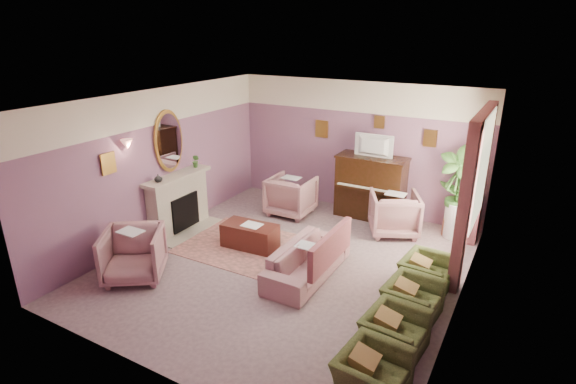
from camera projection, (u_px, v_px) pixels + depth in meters
The scene contains 48 objects.
floor at pixel (287, 264), 7.71m from camera, with size 5.50×6.00×0.01m, color gray.
ceiling at pixel (287, 100), 6.74m from camera, with size 5.50×6.00×0.01m, color silver.
wall_back at pixel (356, 147), 9.68m from camera, with size 5.50×0.02×2.80m, color #6D4D72.
wall_front at pixel (148, 270), 4.77m from camera, with size 5.50×0.02×2.80m, color #6D4D72.
wall_left at pixel (161, 164), 8.50m from camera, with size 0.02×6.00×2.80m, color #6D4D72.
wall_right at pixel (467, 222), 5.96m from camera, with size 0.02×6.00×2.80m, color #6D4D72.
picture_rail_band at pixel (358, 97), 9.30m from camera, with size 5.50×0.01×0.65m, color white.
stripe_panel at pixel (477, 211), 7.14m from camera, with size 0.01×3.00×2.15m, color #A7AFA0.
fireplace_surround at pixel (178, 203), 8.88m from camera, with size 0.30×1.40×1.10m, color #B1A790.
fireplace_inset at pixel (183, 211), 8.88m from camera, with size 0.18×0.72×0.68m, color black.
fire_ember at pixel (185, 220), 8.93m from camera, with size 0.06×0.54×0.10m, color #E94B17.
mantel_shelf at pixel (177, 176), 8.67m from camera, with size 0.40×1.55×0.07m, color #B1A790.
hearth at pixel (188, 230), 8.97m from camera, with size 0.55×1.50×0.02m, color #B1A790.
mirror_frame at pixel (169, 141), 8.50m from camera, with size 0.04×0.72×1.20m, color #AC7F32.
mirror_glass at pixel (170, 141), 8.49m from camera, with size 0.01×0.60×1.06m, color silver.
sconce_shade at pixel (127, 144), 7.54m from camera, with size 0.20×0.20×0.16m, color #FA9380.
piano at pixel (371, 188), 9.44m from camera, with size 1.40×0.60×1.30m, color black.
piano_keyshelf at pixel (365, 190), 9.13m from camera, with size 1.30×0.12×0.06m, color black.
piano_keys at pixel (365, 188), 9.12m from camera, with size 1.20×0.08×0.02m, color beige.
piano_top at pixel (373, 158), 9.22m from camera, with size 1.45×0.65×0.04m, color black.
television at pixel (373, 144), 9.08m from camera, with size 0.80×0.12×0.48m, color black.
print_back_left at pixel (322, 129), 9.90m from camera, with size 0.30×0.03×0.38m, color #AC7F32.
print_back_right at pixel (430, 138), 8.80m from camera, with size 0.26×0.03×0.34m, color #AC7F32.
print_back_mid at pixel (379, 122), 9.21m from camera, with size 0.22×0.03×0.26m, color #AC7F32.
print_left_wall at pixel (108, 163), 7.39m from camera, with size 0.03×0.28×0.36m, color #AC7F32.
window_blind at pixel (482, 169), 7.14m from camera, with size 0.03×1.40×1.80m, color beige.
curtain_left at pixel (464, 211), 6.57m from camera, with size 0.16×0.34×2.60m, color brown.
curtain_right at pixel (481, 177), 8.07m from camera, with size 0.16×0.34×2.60m, color brown.
pelmet at pixel (485, 115), 6.88m from camera, with size 0.16×2.20×0.16m, color brown.
mantel_plant at pixel (196, 161), 9.05m from camera, with size 0.16×0.16×0.28m, color #366927.
mantel_vase at pixel (158, 178), 8.22m from camera, with size 0.16×0.16×0.16m, color white.
area_rug at pixel (252, 247), 8.28m from camera, with size 2.50×1.80×0.01m, color #A6695E.
coffee_table at pixel (250, 236), 8.25m from camera, with size 1.00×0.50×0.45m, color #491D15.
table_paper at pixel (252, 225), 8.14m from camera, with size 0.35×0.28×0.01m, color white.
sofa at pixel (308, 255), 7.24m from camera, with size 0.62×1.87×0.76m, color #AA7778.
sofa_throw at pixel (331, 248), 6.98m from camera, with size 0.09×1.42×0.52m, color brown.
floral_armchair_left at pixel (291, 194), 9.65m from camera, with size 0.89×0.89×0.93m, color #AA7778.
floral_armchair_right at pixel (394, 211), 8.73m from camera, with size 0.89×0.89×0.93m, color #AA7778.
floral_armchair_front at pixel (133, 252), 7.14m from camera, with size 0.89×0.89×0.93m, color #AA7778.
olive_chair_a at pixel (373, 368), 4.88m from camera, with size 0.56×0.80×0.69m, color #495626.
olive_chair_b at pixel (395, 327), 5.55m from camera, with size 0.56×0.80×0.69m, color #495626.
olive_chair_c at pixel (413, 295), 6.22m from camera, with size 0.56×0.80×0.69m, color #495626.
olive_chair_d at pixel (427, 269), 6.89m from camera, with size 0.56×0.80×0.69m, color #495626.
side_table at pixel (458, 220), 8.63m from camera, with size 0.52×0.52×0.70m, color silver.
side_plant_big at pixel (462, 194), 8.45m from camera, with size 0.30×0.30×0.34m, color #366927.
side_plant_small at pixel (467, 199), 8.32m from camera, with size 0.16×0.16×0.28m, color #366927.
palm_pot at pixel (451, 227), 8.73m from camera, with size 0.34×0.34×0.34m, color brown.
palm_plant at pixel (457, 184), 8.42m from camera, with size 0.76×0.76×1.44m, color #366927.
Camera 1 is at (3.36, -5.92, 3.83)m, focal length 28.00 mm.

